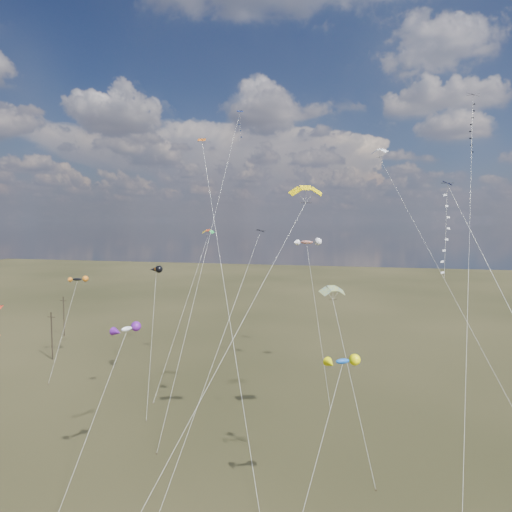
% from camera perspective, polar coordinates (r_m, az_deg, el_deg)
% --- Properties ---
extents(ground, '(400.00, 400.00, 0.00)m').
position_cam_1_polar(ground, '(43.70, -6.24, -27.68)').
color(ground, black).
rests_on(ground, ground).
extents(utility_pole_near, '(1.40, 0.20, 8.00)m').
position_cam_1_polar(utility_pole_near, '(84.45, -24.16, -9.04)').
color(utility_pole_near, black).
rests_on(utility_pole_near, ground).
extents(utility_pole_far, '(1.40, 0.20, 8.00)m').
position_cam_1_polar(utility_pole_far, '(100.08, -22.89, -6.93)').
color(utility_pole_far, black).
rests_on(utility_pole_far, ground).
extents(diamond_black_high, '(6.33, 29.74, 37.94)m').
position_cam_1_polar(diamond_black_high, '(58.08, 25.35, 13.08)').
color(diamond_black_high, black).
rests_on(diamond_black_high, ground).
extents(diamond_navy_tall, '(2.92, 23.67, 38.80)m').
position_cam_1_polar(diamond_navy_tall, '(64.36, -2.76, 13.40)').
color(diamond_navy_tall, '#0C1849').
rests_on(diamond_navy_tall, ground).
extents(diamond_black_mid, '(4.75, 17.91, 22.32)m').
position_cam_1_polar(diamond_black_mid, '(43.34, -2.74, -5.99)').
color(diamond_black_mid, black).
rests_on(diamond_black_mid, ground).
extents(diamond_navy_right, '(10.58, 14.08, 25.88)m').
position_cam_1_polar(diamond_navy_right, '(32.80, 23.62, 1.11)').
color(diamond_navy_right, '#10134B').
rests_on(diamond_navy_right, ground).
extents(diamond_orange_center, '(10.55, 15.80, 31.23)m').
position_cam_1_polar(diamond_orange_center, '(39.23, -4.59, 0.33)').
color(diamond_orange_center, '#BF5412').
rests_on(diamond_orange_center, ground).
extents(parafoil_yellow, '(12.31, 18.18, 26.82)m').
position_cam_1_polar(parafoil_yellow, '(41.10, 6.19, 8.35)').
color(parafoil_yellow, yellow).
rests_on(parafoil_yellow, ground).
extents(parafoil_blue_white, '(16.43, 25.01, 34.18)m').
position_cam_1_polar(parafoil_blue_white, '(70.59, 15.26, 12.54)').
color(parafoil_blue_white, blue).
rests_on(parafoil_blue_white, ground).
extents(parafoil_striped, '(6.10, 10.66, 16.77)m').
position_cam_1_polar(parafoil_striped, '(48.87, 9.61, -4.04)').
color(parafoil_striped, yellow).
rests_on(parafoil_striped, ground).
extents(parafoil_tricolor, '(3.41, 15.16, 22.18)m').
position_cam_1_polar(parafoil_tricolor, '(70.25, -6.08, 3.03)').
color(parafoil_tricolor, yellow).
rests_on(parafoil_tricolor, ground).
extents(novelty_black_orange, '(3.20, 10.70, 14.33)m').
position_cam_1_polar(novelty_black_orange, '(78.94, -21.46, -2.76)').
color(novelty_black_orange, black).
rests_on(novelty_black_orange, ground).
extents(novelty_orange_black, '(4.73, 11.68, 17.15)m').
position_cam_1_polar(novelty_orange_black, '(63.86, -12.36, -1.69)').
color(novelty_orange_black, '#CD6006').
rests_on(novelty_orange_black, ground).
extents(novelty_white_purple, '(3.43, 8.52, 14.43)m').
position_cam_1_polar(novelty_white_purple, '(41.05, -15.90, -8.84)').
color(novelty_white_purple, white).
rests_on(novelty_white_purple, ground).
extents(novelty_redwhite_stripe, '(6.88, 13.90, 20.64)m').
position_cam_1_polar(novelty_redwhite_stripe, '(68.23, 6.36, 1.69)').
color(novelty_redwhite_stripe, red).
rests_on(novelty_redwhite_stripe, ground).
extents(novelty_blue_yellow, '(4.48, 8.73, 13.24)m').
position_cam_1_polar(novelty_blue_yellow, '(35.37, 10.74, -12.89)').
color(novelty_blue_yellow, '#1551B5').
rests_on(novelty_blue_yellow, ground).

